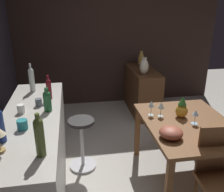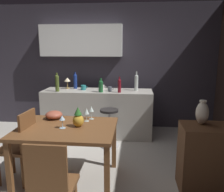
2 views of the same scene
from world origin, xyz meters
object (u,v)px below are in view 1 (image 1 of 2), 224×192
at_px(cup_teal, 22,125).
at_px(vase_ceramic_ivory, 144,66).
at_px(wine_bottle_green, 47,100).
at_px(cup_slate, 39,102).
at_px(wine_bottle_cobalt, 0,124).
at_px(vase_brass, 141,59).
at_px(wine_glass_right, 161,106).
at_px(dining_table, 188,129).
at_px(wine_bottle_clear, 32,79).
at_px(fruit_bowl, 171,133).
at_px(chair_near_window, 220,173).
at_px(cup_white, 21,109).
at_px(wine_glass_left, 151,104).
at_px(bar_stool, 82,142).
at_px(pillar_candle_tall, 146,65).
at_px(pineapple_centerpiece, 182,108).
at_px(sideboard_cabinet, 142,91).
at_px(wine_bottle_ruby, 49,88).
at_px(wine_bottle_olive, 39,136).
at_px(pillar_candle_short, 140,61).
at_px(wine_glass_center, 196,114).

distance_m(cup_teal, vase_ceramic_ivory, 2.46).
height_order(wine_bottle_green, vase_ceramic_ivory, wine_bottle_green).
xyz_separation_m(cup_slate, vase_ceramic_ivory, (1.27, -1.59, 0.02)).
distance_m(wine_bottle_cobalt, vase_brass, 3.13).
bearing_deg(vase_ceramic_ivory, wine_glass_right, 171.57).
relative_size(dining_table, wine_bottle_clear, 3.33).
height_order(fruit_bowl, wine_bottle_cobalt, wine_bottle_cobalt).
relative_size(wine_bottle_cobalt, vase_ceramic_ivory, 1.14).
distance_m(chair_near_window, cup_white, 2.06).
bearing_deg(wine_bottle_green, wine_bottle_cobalt, 149.32).
bearing_deg(wine_glass_left, vase_ceramic_ivory, -12.76).
xyz_separation_m(dining_table, vase_brass, (2.14, -0.05, 0.31)).
relative_size(bar_stool, vase_brass, 2.26).
bearing_deg(wine_bottle_clear, cup_slate, -165.84).
height_order(dining_table, cup_slate, cup_slate).
distance_m(pillar_candle_tall, vase_brass, 0.20).
xyz_separation_m(wine_bottle_clear, vase_brass, (1.27, -1.80, -0.11)).
relative_size(wine_glass_left, pineapple_centerpiece, 0.72).
xyz_separation_m(wine_glass_left, pineapple_centerpiece, (-0.11, -0.33, -0.03)).
bearing_deg(cup_teal, chair_near_window, -103.60).
bearing_deg(cup_white, chair_near_window, -113.35).
height_order(sideboard_cabinet, vase_ceramic_ivory, vase_ceramic_ivory).
relative_size(pineapple_centerpiece, wine_bottle_green, 0.99).
relative_size(bar_stool, fruit_bowl, 2.84).
height_order(wine_glass_right, wine_bottle_ruby, wine_bottle_ruby).
height_order(sideboard_cabinet, cup_slate, cup_slate).
distance_m(wine_bottle_olive, cup_teal, 0.51).
distance_m(wine_glass_right, cup_teal, 1.51).
height_order(bar_stool, pillar_candle_short, pillar_candle_short).
bearing_deg(pineapple_centerpiece, wine_bottle_clear, 67.30).
bearing_deg(wine_bottle_cobalt, chair_near_window, -97.09).
height_order(chair_near_window, vase_ceramic_ivory, vase_ceramic_ivory).
bearing_deg(wine_glass_right, cup_slate, 83.09).
xyz_separation_m(bar_stool, wine_bottle_ruby, (0.15, 0.35, 0.68)).
height_order(cup_slate, cup_white, cup_white).
relative_size(wine_bottle_cobalt, cup_white, 2.99).
distance_m(wine_glass_center, pineapple_centerpiece, 0.20).
distance_m(wine_bottle_cobalt, cup_white, 0.57).
relative_size(dining_table, wine_glass_center, 7.49).
height_order(wine_bottle_clear, pillar_candle_tall, wine_bottle_clear).
bearing_deg(bar_stool, pillar_candle_short, -32.74).
bearing_deg(cup_white, pineapple_centerpiece, -92.09).
bearing_deg(vase_ceramic_ivory, wine_glass_left, 167.24).
distance_m(wine_glass_right, wine_bottle_ruby, 1.33).
distance_m(wine_bottle_cobalt, cup_teal, 0.26).
height_order(bar_stool, wine_bottle_green, wine_bottle_green).
relative_size(wine_glass_right, wine_bottle_clear, 0.49).
bearing_deg(vase_ceramic_ivory, cup_white, 129.30).
distance_m(wine_glass_center, wine_bottle_green, 1.59).
relative_size(wine_bottle_cobalt, cup_slate, 3.04).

